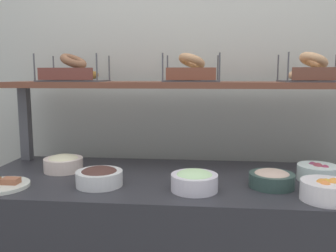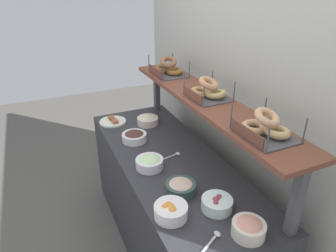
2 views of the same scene
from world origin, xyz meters
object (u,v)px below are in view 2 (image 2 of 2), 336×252
at_px(serving_plate_white, 113,121).
at_px(bagel_basket_sesame, 208,91).
at_px(bowl_beet_salad, 217,203).
at_px(serving_spoon_by_edge, 213,239).
at_px(bagel_basket_plain, 265,127).
at_px(bagel_basket_cinnamon_raisin, 168,69).
at_px(bowl_chocolate_spread, 134,136).
at_px(bowl_potato_salad, 148,120).
at_px(bowl_fruit_salad, 171,211).
at_px(bowl_scallion_spread, 149,162).
at_px(bowl_lox_spread, 249,228).
at_px(serving_spoon_near_plate, 174,155).
at_px(bowl_tuna_salad, 181,187).

height_order(serving_plate_white, bagel_basket_sesame, bagel_basket_sesame).
height_order(bowl_beet_salad, serving_spoon_by_edge, bowl_beet_salad).
bearing_deg(bagel_basket_plain, bagel_basket_cinnamon_raisin, -179.77).
bearing_deg(bagel_basket_sesame, bowl_chocolate_spread, -131.04).
bearing_deg(serving_spoon_by_edge, bowl_potato_salad, 172.83).
distance_m(bowl_fruit_salad, bowl_potato_salad, 1.17).
relative_size(bowl_beet_salad, bowl_potato_salad, 0.95).
relative_size(bowl_scallion_spread, bagel_basket_cinnamon_raisin, 0.58).
distance_m(serving_plate_white, serving_spoon_by_edge, 1.54).
bearing_deg(bagel_basket_plain, bowl_lox_spread, -44.08).
height_order(serving_plate_white, serving_spoon_near_plate, serving_plate_white).
bearing_deg(bowl_beet_salad, bowl_lox_spread, 9.75).
bearing_deg(bowl_potato_salad, bowl_scallion_spread, -19.83).
height_order(bowl_scallion_spread, bowl_lox_spread, bowl_lox_spread).
distance_m(bagel_basket_cinnamon_raisin, bagel_basket_sesame, 0.62).
xyz_separation_m(bowl_scallion_spread, serving_plate_white, (-0.81, -0.04, -0.03)).
relative_size(bowl_potato_salad, bagel_basket_sesame, 0.65).
xyz_separation_m(bowl_scallion_spread, serving_spoon_near_plate, (-0.06, 0.21, -0.04)).
relative_size(serving_spoon_near_plate, serving_spoon_by_edge, 1.09).
relative_size(bowl_tuna_salad, bagel_basket_sesame, 0.65).
height_order(bowl_beet_salad, bowl_potato_salad, same).
bearing_deg(bagel_basket_sesame, bowl_beet_salad, -23.87).
relative_size(bowl_chocolate_spread, bowl_lox_spread, 1.14).
xyz_separation_m(bowl_fruit_salad, bagel_basket_cinnamon_raisin, (-1.14, 0.50, 0.44)).
distance_m(bowl_beet_salad, bagel_basket_sesame, 0.77).
distance_m(bowl_chocolate_spread, bagel_basket_sesame, 0.71).
xyz_separation_m(bowl_tuna_salad, bagel_basket_sesame, (-0.35, 0.37, 0.44)).
xyz_separation_m(bowl_potato_salad, bagel_basket_cinnamon_raisin, (-0.01, 0.20, 0.44)).
height_order(bowl_chocolate_spread, bowl_potato_salad, bowl_potato_salad).
distance_m(bowl_scallion_spread, bagel_basket_sesame, 0.63).
bearing_deg(bowl_chocolate_spread, bowl_tuna_salad, 4.17).
xyz_separation_m(bowl_chocolate_spread, bagel_basket_cinnamon_raisin, (-0.25, 0.41, 0.44)).
distance_m(bowl_chocolate_spread, bowl_tuna_salad, 0.72).
bearing_deg(bowl_chocolate_spread, serving_spoon_by_edge, 1.68).
relative_size(bowl_fruit_salad, bowl_potato_salad, 1.00).
relative_size(bowl_potato_salad, bagel_basket_plain, 0.62).
xyz_separation_m(bowl_chocolate_spread, bowl_potato_salad, (-0.24, 0.21, 0.00)).
bearing_deg(bowl_tuna_salad, bowl_lox_spread, 19.20).
distance_m(bowl_potato_salad, serving_spoon_near_plate, 0.58).
bearing_deg(bowl_scallion_spread, bowl_chocolate_spread, 176.28).
relative_size(bowl_chocolate_spread, serving_spoon_by_edge, 1.23).
bearing_deg(serving_spoon_by_edge, bagel_basket_plain, 113.39).
distance_m(bowl_chocolate_spread, bagel_basket_cinnamon_raisin, 0.65).
height_order(bowl_lox_spread, serving_spoon_near_plate, bowl_lox_spread).
height_order(bowl_fruit_salad, serving_plate_white, bowl_fruit_salad).
relative_size(bowl_lox_spread, bagel_basket_plain, 0.57).
xyz_separation_m(bowl_potato_salad, serving_spoon_near_plate, (0.58, -0.02, -0.03)).
distance_m(bowl_beet_salad, serving_spoon_by_edge, 0.23).
height_order(bowl_potato_salad, serving_spoon_near_plate, bowl_potato_salad).
bearing_deg(bowl_lox_spread, serving_spoon_by_edge, -103.95).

